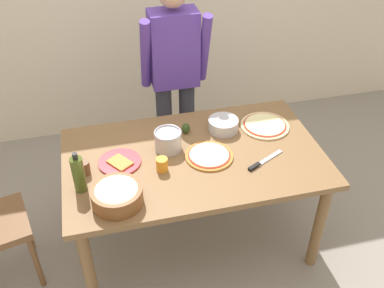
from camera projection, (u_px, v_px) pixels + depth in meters
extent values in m
plane|color=gray|center=(194.00, 237.00, 3.18)|extent=(8.00, 8.00, 0.00)
cube|color=brown|center=(194.00, 158.00, 2.74)|extent=(1.60, 0.96, 0.04)
cylinder|color=brown|center=(89.00, 271.00, 2.52)|extent=(0.07, 0.07, 0.72)
cylinder|color=brown|center=(319.00, 226.00, 2.79)|extent=(0.07, 0.07, 0.72)
cylinder|color=brown|center=(82.00, 180.00, 3.14)|extent=(0.07, 0.07, 0.72)
cylinder|color=brown|center=(271.00, 150.00, 3.41)|extent=(0.07, 0.07, 0.72)
cylinder|color=#2D2D38|center=(165.00, 131.00, 3.51)|extent=(0.12, 0.12, 0.85)
cylinder|color=#2D2D38|center=(187.00, 128.00, 3.54)|extent=(0.12, 0.12, 0.85)
cube|color=#56389E|center=(174.00, 49.00, 3.10)|extent=(0.34, 0.20, 0.55)
cylinder|color=#56389E|center=(145.00, 55.00, 3.02)|extent=(0.07, 0.21, 0.55)
cylinder|color=#56389E|center=(204.00, 49.00, 3.10)|extent=(0.07, 0.21, 0.55)
cylinder|color=brown|center=(36.00, 262.00, 2.73)|extent=(0.04, 0.04, 0.45)
cylinder|color=brown|center=(26.00, 226.00, 2.97)|extent=(0.04, 0.04, 0.45)
cylinder|color=beige|center=(265.00, 126.00, 2.97)|extent=(0.33, 0.33, 0.01)
cylinder|color=#B22D1E|center=(265.00, 125.00, 2.96)|extent=(0.29, 0.29, 0.00)
cylinder|color=beige|center=(265.00, 124.00, 2.96)|extent=(0.27, 0.27, 0.00)
cylinder|color=#C67A33|center=(209.00, 156.00, 2.71)|extent=(0.30, 0.30, 0.01)
cylinder|color=#B22D1E|center=(209.00, 155.00, 2.70)|extent=(0.26, 0.26, 0.00)
cylinder|color=beige|center=(209.00, 154.00, 2.70)|extent=(0.24, 0.24, 0.00)
cylinder|color=red|center=(120.00, 162.00, 2.66)|extent=(0.26, 0.26, 0.01)
cube|color=#CC8438|center=(120.00, 162.00, 2.64)|extent=(0.16, 0.17, 0.01)
cylinder|color=brown|center=(117.00, 196.00, 2.36)|extent=(0.28, 0.28, 0.10)
ellipsoid|color=beige|center=(116.00, 190.00, 2.34)|extent=(0.25, 0.25, 0.05)
cylinder|color=#B7B7BC|center=(223.00, 125.00, 2.92)|extent=(0.20, 0.20, 0.08)
cylinder|color=#47561E|center=(79.00, 174.00, 2.41)|extent=(0.07, 0.07, 0.22)
cylinder|color=black|center=(75.00, 156.00, 2.34)|extent=(0.03, 0.03, 0.04)
cylinder|color=#B7B7BC|center=(168.00, 141.00, 2.74)|extent=(0.17, 0.17, 0.12)
torus|color=#A5A5AD|center=(168.00, 133.00, 2.70)|extent=(0.17, 0.17, 0.01)
cylinder|color=orange|center=(162.00, 165.00, 2.59)|extent=(0.07, 0.07, 0.08)
cylinder|color=brown|center=(84.00, 168.00, 2.56)|extent=(0.07, 0.07, 0.08)
cube|color=silver|center=(269.00, 158.00, 2.70)|extent=(0.21, 0.12, 0.01)
cube|color=black|center=(254.00, 167.00, 2.62)|extent=(0.09, 0.06, 0.02)
ellipsoid|color=#2D4219|center=(186.00, 128.00, 2.90)|extent=(0.06, 0.06, 0.07)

